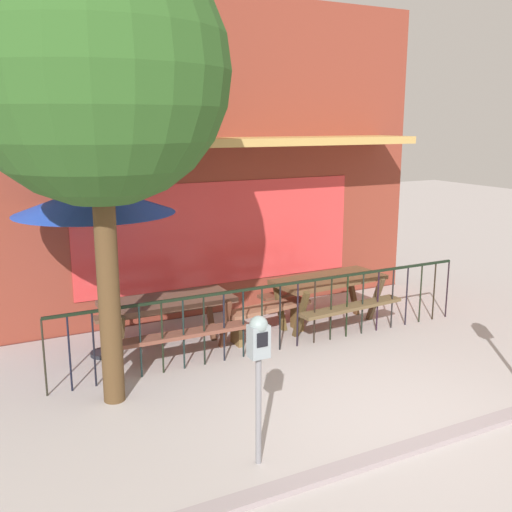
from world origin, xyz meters
name	(u,v)px	position (x,y,z in m)	size (l,w,h in m)	color
ground	(376,414)	(0.00, 0.00, 0.00)	(40.00, 40.00, 0.00)	#AAA29F
pub_storefront	(215,159)	(0.00, 4.33, 2.55)	(7.49, 1.50, 5.10)	#4B231E
patio_fence_front	(280,305)	(0.00, 2.14, 0.66)	(6.32, 0.04, 0.97)	black
picnic_table_left	(168,310)	(-1.42, 2.78, 0.61)	(1.81, 1.38, 0.79)	brown
picnic_table_right	(329,287)	(1.20, 2.72, 0.61)	(1.90, 1.50, 0.79)	brown
patio_umbrella	(94,200)	(-2.26, 3.09, 2.15)	(2.09, 2.09, 2.35)	black
patio_bench	(268,314)	(0.11, 2.68, 0.35)	(1.43, 0.51, 0.48)	#8C5840
parking_meter_far	(259,351)	(-1.59, -0.25, 1.12)	(0.18, 0.17, 1.46)	gray
street_tree	(96,73)	(-2.47, 1.67, 3.63)	(2.79, 2.79, 5.05)	#4E361F
curb_edge	(423,446)	(0.00, -0.74, 0.00)	(10.49, 0.20, 0.11)	gray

